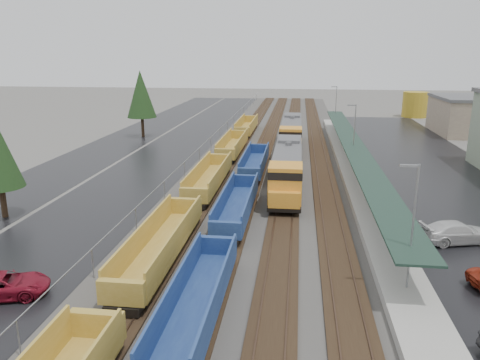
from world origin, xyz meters
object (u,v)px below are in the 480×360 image
at_px(locomotive_lead, 287,168).
at_px(well_string_blue, 197,302).
at_px(locomotive_trail, 291,134).
at_px(well_string_yellow, 190,205).
at_px(storage_tank, 415,105).
at_px(parked_car_east_c, 457,232).
at_px(parked_car_west_c, 3,286).

height_order(locomotive_lead, well_string_blue, locomotive_lead).
distance_m(locomotive_lead, locomotive_trail, 21.00).
height_order(well_string_yellow, storage_tank, storage_tank).
bearing_deg(locomotive_trail, storage_tank, 56.35).
relative_size(storage_tank, parked_car_east_c, 0.99).
bearing_deg(storage_tank, locomotive_trail, -123.65).
distance_m(locomotive_trail, storage_tank, 47.35).
distance_m(well_string_yellow, parked_car_east_c, 21.20).
distance_m(well_string_blue, parked_car_west_c, 11.81).
bearing_deg(well_string_yellow, well_string_blue, -75.71).
height_order(well_string_yellow, parked_car_east_c, well_string_yellow).
distance_m(well_string_yellow, well_string_blue, 16.21).
distance_m(locomotive_lead, storage_tank, 65.86).
bearing_deg(locomotive_lead, well_string_blue, -99.02).
relative_size(locomotive_lead, parked_car_east_c, 3.53).
bearing_deg(locomotive_lead, parked_car_west_c, -123.20).
relative_size(well_string_yellow, well_string_blue, 1.30).
relative_size(parked_car_west_c, parked_car_east_c, 0.94).
bearing_deg(locomotive_trail, parked_car_west_c, -109.26).
bearing_deg(storage_tank, well_string_blue, -109.45).
height_order(locomotive_lead, parked_car_west_c, locomotive_lead).
relative_size(locomotive_lead, locomotive_trail, 1.00).
bearing_deg(locomotive_lead, well_string_yellow, -130.13).
bearing_deg(well_string_blue, storage_tank, 70.55).
distance_m(well_string_yellow, storage_tank, 77.85).
bearing_deg(locomotive_trail, well_string_blue, -94.95).
bearing_deg(well_string_yellow, locomotive_trail, 75.30).
bearing_deg(locomotive_trail, well_string_yellow, -104.70).
xyz_separation_m(well_string_yellow, parked_car_east_c, (21.01, -2.83, -0.37)).
relative_size(storage_tank, parked_car_west_c, 1.06).
distance_m(locomotive_lead, parked_car_west_c, 28.82).
distance_m(well_string_blue, storage_tank, 90.81).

